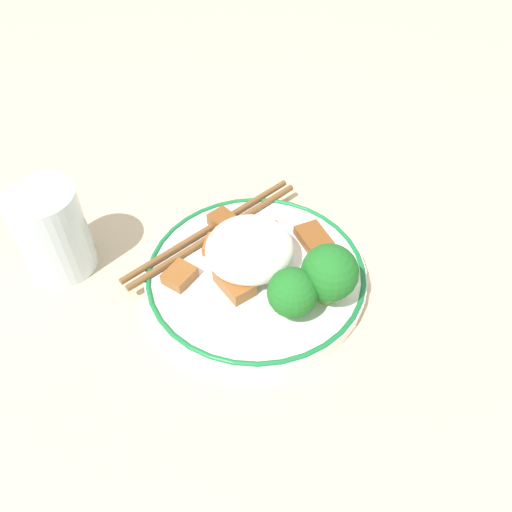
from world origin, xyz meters
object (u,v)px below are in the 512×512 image
object	(u,v)px
plate	(256,273)
chopsticks	(214,230)
broccoli_back_center	(329,273)
drinking_glass	(52,232)
broccoli_back_left	(292,293)

from	to	relation	value
plate	chopsticks	bearing A→B (deg)	61.66
broccoli_back_center	chopsticks	size ratio (longest dim) A/B	0.30
broccoli_back_center	drinking_glass	distance (m)	0.26
broccoli_back_left	plate	bearing A→B (deg)	53.64
broccoli_back_center	chopsticks	distance (m)	0.14
plate	drinking_glass	world-z (taller)	drinking_glass
plate	broccoli_back_center	world-z (taller)	broccoli_back_center
broccoli_back_left	broccoli_back_center	bearing A→B (deg)	-41.90
plate	broccoli_back_left	size ratio (longest dim) A/B	4.23
chopsticks	plate	bearing A→B (deg)	-118.34
plate	broccoli_back_center	bearing A→B (deg)	-96.22
broccoli_back_left	chopsticks	world-z (taller)	broccoli_back_left
chopsticks	drinking_glass	world-z (taller)	drinking_glass
chopsticks	drinking_glass	bearing A→B (deg)	123.75
broccoli_back_center	chopsticks	xyz separation A→B (m)	(0.04, 0.13, -0.03)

